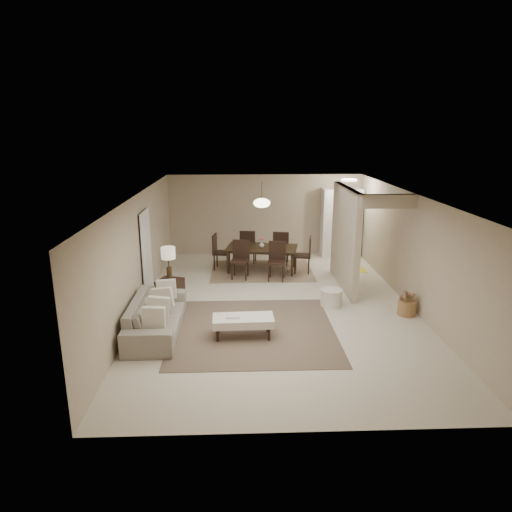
{
  "coord_description": "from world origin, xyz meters",
  "views": [
    {
      "loc": [
        -0.83,
        -9.62,
        3.85
      ],
      "look_at": [
        -0.44,
        0.39,
        1.05
      ],
      "focal_mm": 32.0,
      "sensor_mm": 36.0,
      "label": 1
    }
  ],
  "objects_px": {
    "round_pouf": "(331,298)",
    "wicker_basket": "(407,308)",
    "dining_table": "(262,259)",
    "side_table": "(170,291)",
    "sofa": "(156,316)",
    "ottoman_bench": "(243,321)",
    "pantry_cabinet": "(341,223)"
  },
  "relations": [
    {
      "from": "sofa",
      "to": "round_pouf",
      "type": "relative_size",
      "value": 4.74
    },
    {
      "from": "sofa",
      "to": "side_table",
      "type": "bearing_deg",
      "value": -2.22
    },
    {
      "from": "ottoman_bench",
      "to": "round_pouf",
      "type": "distance_m",
      "value": 2.51
    },
    {
      "from": "side_table",
      "to": "wicker_basket",
      "type": "height_order",
      "value": "side_table"
    },
    {
      "from": "ottoman_bench",
      "to": "dining_table",
      "type": "height_order",
      "value": "dining_table"
    },
    {
      "from": "wicker_basket",
      "to": "dining_table",
      "type": "height_order",
      "value": "dining_table"
    },
    {
      "from": "round_pouf",
      "to": "dining_table",
      "type": "distance_m",
      "value": 3.05
    },
    {
      "from": "ottoman_bench",
      "to": "round_pouf",
      "type": "bearing_deg",
      "value": 35.34
    },
    {
      "from": "wicker_basket",
      "to": "dining_table",
      "type": "relative_size",
      "value": 0.2
    },
    {
      "from": "pantry_cabinet",
      "to": "wicker_basket",
      "type": "height_order",
      "value": "pantry_cabinet"
    },
    {
      "from": "sofa",
      "to": "dining_table",
      "type": "bearing_deg",
      "value": -30.32
    },
    {
      "from": "pantry_cabinet",
      "to": "ottoman_bench",
      "type": "bearing_deg",
      "value": -118.31
    },
    {
      "from": "side_table",
      "to": "round_pouf",
      "type": "relative_size",
      "value": 1.14
    },
    {
      "from": "dining_table",
      "to": "sofa",
      "type": "bearing_deg",
      "value": -109.96
    },
    {
      "from": "sofa",
      "to": "ottoman_bench",
      "type": "xyz_separation_m",
      "value": [
        1.69,
        -0.3,
        -0.01
      ]
    },
    {
      "from": "sofa",
      "to": "dining_table",
      "type": "height_order",
      "value": "sofa"
    },
    {
      "from": "pantry_cabinet",
      "to": "ottoman_bench",
      "type": "height_order",
      "value": "pantry_cabinet"
    },
    {
      "from": "ottoman_bench",
      "to": "dining_table",
      "type": "bearing_deg",
      "value": 80.39
    },
    {
      "from": "round_pouf",
      "to": "wicker_basket",
      "type": "bearing_deg",
      "value": -20.72
    },
    {
      "from": "dining_table",
      "to": "pantry_cabinet",
      "type": "bearing_deg",
      "value": 41.53
    },
    {
      "from": "side_table",
      "to": "wicker_basket",
      "type": "distance_m",
      "value": 5.23
    },
    {
      "from": "sofa",
      "to": "side_table",
      "type": "distance_m",
      "value": 1.53
    },
    {
      "from": "sofa",
      "to": "wicker_basket",
      "type": "height_order",
      "value": "sofa"
    },
    {
      "from": "wicker_basket",
      "to": "dining_table",
      "type": "bearing_deg",
      "value": 132.08
    },
    {
      "from": "pantry_cabinet",
      "to": "wicker_basket",
      "type": "distance_m",
      "value": 4.92
    },
    {
      "from": "side_table",
      "to": "wicker_basket",
      "type": "bearing_deg",
      "value": -9.75
    },
    {
      "from": "dining_table",
      "to": "ottoman_bench",
      "type": "bearing_deg",
      "value": -87.61
    },
    {
      "from": "pantry_cabinet",
      "to": "side_table",
      "type": "distance_m",
      "value": 6.22
    },
    {
      "from": "sofa",
      "to": "dining_table",
      "type": "distance_m",
      "value": 4.51
    },
    {
      "from": "sofa",
      "to": "ottoman_bench",
      "type": "height_order",
      "value": "sofa"
    },
    {
      "from": "ottoman_bench",
      "to": "side_table",
      "type": "bearing_deg",
      "value": 129.86
    },
    {
      "from": "side_table",
      "to": "dining_table",
      "type": "height_order",
      "value": "dining_table"
    }
  ]
}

